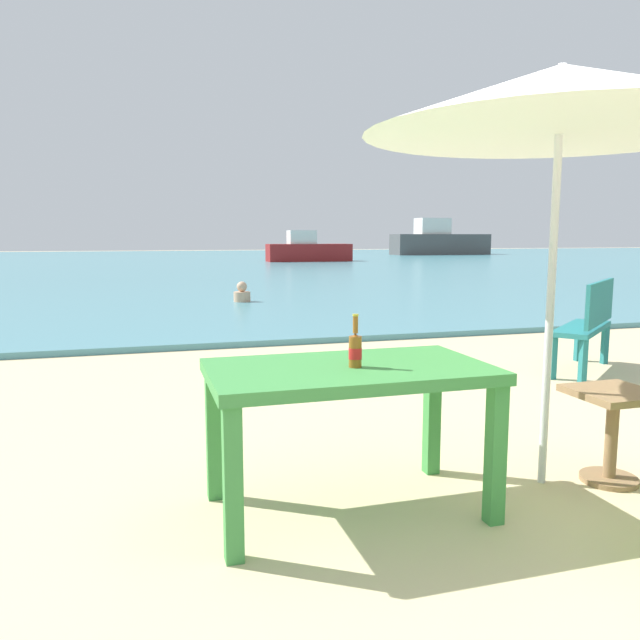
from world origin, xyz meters
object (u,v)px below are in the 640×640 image
object	(u,v)px
beer_bottle_amber	(355,349)
bench_teal_center	(589,320)
swimmer_person	(242,294)
picnic_table_green	(349,387)
patio_umbrella	(561,100)
boat_sailboat	(439,242)
boat_cargo_ship	(308,250)
side_table_wood	(612,422)

from	to	relation	value
beer_bottle_amber	bench_teal_center	xyz separation A→B (m)	(3.43, 2.43, -0.31)
swimmer_person	beer_bottle_amber	bearing A→B (deg)	-95.88
picnic_table_green	beer_bottle_amber	size ratio (longest dim) A/B	5.28
beer_bottle_amber	swimmer_person	world-z (taller)	beer_bottle_amber
patio_umbrella	picnic_table_green	bearing A→B (deg)	-178.74
patio_umbrella	boat_sailboat	size ratio (longest dim) A/B	0.32
beer_bottle_amber	boat_cargo_ship	size ratio (longest dim) A/B	0.06
patio_umbrella	boat_cargo_ship	distance (m)	29.36
swimmer_person	boat_sailboat	distance (m)	33.72
side_table_wood	boat_sailboat	xyz separation A→B (m)	(18.25, 37.60, 0.66)
patio_umbrella	side_table_wood	world-z (taller)	patio_umbrella
swimmer_person	picnic_table_green	bearing A→B (deg)	-96.01
picnic_table_green	bench_teal_center	bearing A→B (deg)	34.71
beer_bottle_amber	bench_teal_center	size ratio (longest dim) A/B	0.23
patio_umbrella	bench_teal_center	world-z (taller)	patio_umbrella
picnic_table_green	boat_sailboat	world-z (taller)	boat_sailboat
picnic_table_green	side_table_wood	xyz separation A→B (m)	(1.56, -0.07, -0.30)
picnic_table_green	patio_umbrella	distance (m)	1.89
beer_bottle_amber	boat_sailboat	size ratio (longest dim) A/B	0.04
boat_sailboat	boat_cargo_ship	bearing A→B (deg)	-143.92
picnic_table_green	bench_teal_center	size ratio (longest dim) A/B	1.21
swimmer_person	boat_sailboat	size ratio (longest dim) A/B	0.06
picnic_table_green	side_table_wood	distance (m)	1.59
bench_teal_center	side_table_wood	bearing A→B (deg)	-127.41
side_table_wood	boat_cargo_ship	world-z (taller)	boat_cargo_ship
patio_umbrella	boat_cargo_ship	bearing A→B (deg)	77.34
picnic_table_green	beer_bottle_amber	world-z (taller)	beer_bottle_amber
patio_umbrella	swimmer_person	xyz separation A→B (m)	(-0.18, 9.52, -1.88)
side_table_wood	swimmer_person	world-z (taller)	side_table_wood
patio_umbrella	swimmer_person	distance (m)	9.71
picnic_table_green	side_table_wood	world-z (taller)	picnic_table_green
patio_umbrella	boat_cargo_ship	world-z (taller)	patio_umbrella
swimmer_person	boat_sailboat	bearing A→B (deg)	56.09
side_table_wood	boat_cargo_ship	xyz separation A→B (m)	(6.05, 28.71, 0.31)
side_table_wood	patio_umbrella	bearing A→B (deg)	165.08
beer_bottle_amber	boat_cargo_ship	distance (m)	29.67
beer_bottle_amber	swimmer_person	xyz separation A→B (m)	(0.99, 9.59, -0.61)
beer_bottle_amber	patio_umbrella	distance (m)	1.72
side_table_wood	picnic_table_green	bearing A→B (deg)	177.26
beer_bottle_amber	patio_umbrella	size ratio (longest dim) A/B	0.12
patio_umbrella	side_table_wood	xyz separation A→B (m)	(0.38, -0.10, -1.76)
swimmer_person	patio_umbrella	bearing A→B (deg)	-88.91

